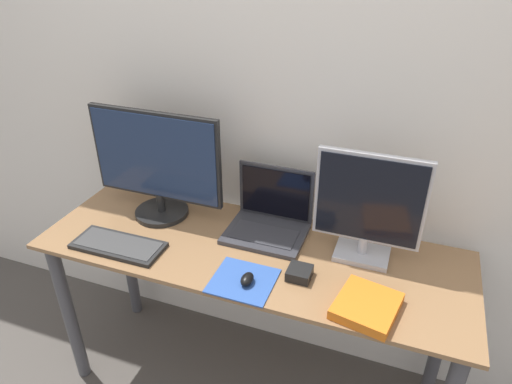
{
  "coord_description": "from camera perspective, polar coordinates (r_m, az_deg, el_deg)",
  "views": [
    {
      "loc": [
        0.51,
        -1.04,
        1.84
      ],
      "look_at": [
        0.01,
        0.33,
        1.01
      ],
      "focal_mm": 32.0,
      "sensor_mm": 36.0,
      "label": 1
    }
  ],
  "objects": [
    {
      "name": "laptop",
      "position": [
        1.85,
        1.73,
        -3.08
      ],
      "size": [
        0.32,
        0.25,
        0.25
      ],
      "color": "#333338",
      "rests_on": "desk"
    },
    {
      "name": "desk",
      "position": [
        1.87,
        -0.71,
        -10.76
      ],
      "size": [
        1.66,
        0.57,
        0.78
      ],
      "color": "olive",
      "rests_on": "ground_plane"
    },
    {
      "name": "monitor_right",
      "position": [
        1.66,
        13.88,
        -1.84
      ],
      "size": [
        0.39,
        0.14,
        0.42
      ],
      "color": "#B2B2B7",
      "rests_on": "desk"
    },
    {
      "name": "keyboard",
      "position": [
        1.85,
        -16.83,
        -6.38
      ],
      "size": [
        0.36,
        0.15,
        0.02
      ],
      "color": "black",
      "rests_on": "desk"
    },
    {
      "name": "wall_back",
      "position": [
        1.85,
        3.1,
        10.98
      ],
      "size": [
        7.0,
        0.05,
        2.5
      ],
      "color": "silver",
      "rests_on": "ground_plane"
    },
    {
      "name": "mouse",
      "position": [
        1.6,
        -1.12,
        -10.84
      ],
      "size": [
        0.04,
        0.07,
        0.03
      ],
      "color": "black",
      "rests_on": "mousepad"
    },
    {
      "name": "book",
      "position": [
        1.55,
        13.67,
        -13.67
      ],
      "size": [
        0.22,
        0.24,
        0.03
      ],
      "color": "orange",
      "rests_on": "desk"
    },
    {
      "name": "power_brick",
      "position": [
        1.64,
        5.46,
        -10.04
      ],
      "size": [
        0.08,
        0.08,
        0.04
      ],
      "color": "black",
      "rests_on": "desk"
    },
    {
      "name": "mousepad",
      "position": [
        1.62,
        -1.61,
        -11.02
      ],
      "size": [
        0.22,
        0.2,
        0.0
      ],
      "color": "#2D519E",
      "rests_on": "desk"
    },
    {
      "name": "monitor_left",
      "position": [
        1.91,
        -12.32,
        3.36
      ],
      "size": [
        0.57,
        0.23,
        0.46
      ],
      "color": "black",
      "rests_on": "desk"
    }
  ]
}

